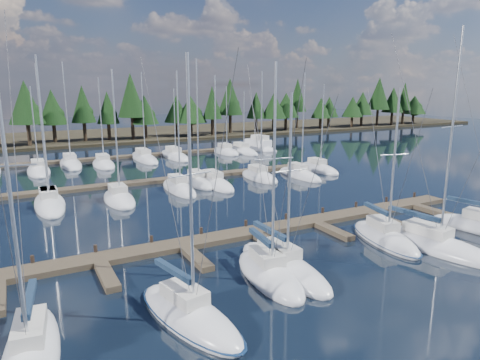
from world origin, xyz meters
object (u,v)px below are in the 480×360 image
front_sailboat_5 (432,244)px  motor_yacht_right (258,147)px  front_sailboat_0 (31,354)px  front_sailboat_3 (283,266)px  main_dock (256,234)px  front_sailboat_2 (269,274)px  front_sailboat_4 (385,238)px  front_sailboat_1 (189,315)px

front_sailboat_5 → motor_yacht_right: size_ratio=1.73×
front_sailboat_0 → front_sailboat_3: (14.92, 2.65, -0.04)m
main_dock → front_sailboat_2: 7.50m
front_sailboat_5 → motor_yacht_right: bearing=74.6°
front_sailboat_2 → motor_yacht_right: bearing=60.5°
front_sailboat_2 → front_sailboat_5: bearing=-5.8°
front_sailboat_0 → front_sailboat_5: size_ratio=0.97×
front_sailboat_2 → front_sailboat_4: (11.28, 1.32, -0.01)m
front_sailboat_4 → front_sailboat_5: bearing=-52.1°
main_dock → front_sailboat_1: size_ratio=3.13×
front_sailboat_0 → front_sailboat_2: (13.54, 2.10, -0.02)m
front_sailboat_0 → motor_yacht_right: front_sailboat_0 is taller
front_sailboat_0 → front_sailboat_1: (7.34, -0.14, -0.03)m
front_sailboat_1 → front_sailboat_0: bearing=178.9°
front_sailboat_4 → main_dock: bearing=146.2°
front_sailboat_2 → motor_yacht_right: (26.68, 47.16, 0.20)m
front_sailboat_3 → front_sailboat_5: (11.98, -1.91, 0.02)m
front_sailboat_1 → main_dock: bearing=44.7°
front_sailboat_0 → front_sailboat_4: size_ratio=1.28×
front_sailboat_4 → front_sailboat_0: bearing=-172.2°
main_dock → motor_yacht_right: bearing=59.5°
front_sailboat_4 → motor_yacht_right: 48.36m
front_sailboat_3 → motor_yacht_right: (25.31, 46.60, 0.22)m
main_dock → front_sailboat_5: (10.37, -8.22, 0.09)m
front_sailboat_1 → front_sailboat_3: (7.58, 2.79, -0.02)m
front_sailboat_1 → front_sailboat_4: 17.84m
front_sailboat_1 → motor_yacht_right: front_sailboat_1 is taller
front_sailboat_0 → front_sailboat_5: bearing=1.6°
motor_yacht_right → front_sailboat_0: bearing=-129.2°
front_sailboat_2 → front_sailboat_4: front_sailboat_2 is taller
front_sailboat_1 → front_sailboat_2: bearing=19.8°
front_sailboat_5 → motor_yacht_right: front_sailboat_5 is taller
main_dock → motor_yacht_right: size_ratio=4.64×
front_sailboat_1 → front_sailboat_2: front_sailboat_1 is taller
front_sailboat_5 → front_sailboat_1: bearing=-177.4°
main_dock → front_sailboat_5: front_sailboat_5 is taller
front_sailboat_1 → motor_yacht_right: 59.34m
front_sailboat_2 → front_sailboat_0: bearing=-171.2°
main_dock → front_sailboat_5: size_ratio=2.68×
motor_yacht_right → front_sailboat_3: bearing=-118.5°
front_sailboat_0 → main_dock: bearing=28.5°
front_sailboat_2 → front_sailboat_3: size_ratio=1.14×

